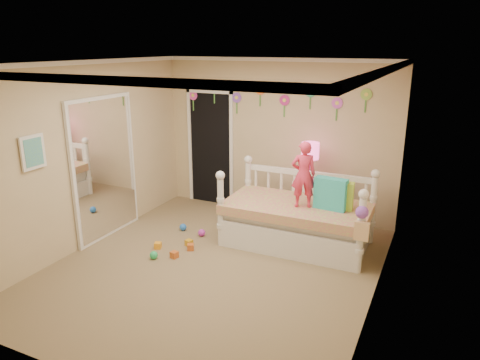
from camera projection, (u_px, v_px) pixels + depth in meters
The scene contains 18 objects.
floor at pixel (214, 268), 5.84m from camera, with size 4.00×4.50×0.01m, color #7F684C.
ceiling at pixel (210, 63), 5.08m from camera, with size 4.00×4.50×0.01m, color white.
back_wall at pixel (277, 139), 7.41m from camera, with size 4.00×0.01×2.60m, color tan.
left_wall at pixel (87, 156), 6.27m from camera, with size 0.01×4.50×2.60m, color tan.
right_wall at pixel (381, 195), 4.65m from camera, with size 0.01×4.50×2.60m, color tan.
crown_molding at pixel (210, 65), 5.09m from camera, with size 4.00×4.50×0.06m, color white, non-canonical shape.
daybed at pixel (297, 208), 6.39m from camera, with size 2.08×1.12×1.13m, color white, non-canonical shape.
pillow_turquoise at pixel (331, 194), 6.09m from camera, with size 0.44×0.15×0.44m, color #26ACBF.
pillow_lime at pixel (338, 195), 6.11m from camera, with size 0.41×0.15×0.39m, color #ABD641.
child at pixel (303, 175), 6.11m from camera, with size 0.34×0.22×0.93m, color #F6385C.
nightstand at pixel (308, 203), 7.08m from camera, with size 0.46×0.35×0.77m, color white.
table_lamp at pixel (310, 155), 6.86m from camera, with size 0.27×0.27×0.60m.
closet_doorway at pixel (210, 147), 7.98m from camera, with size 0.90×0.04×2.07m, color black.
flower_decals at pixel (272, 100), 7.25m from camera, with size 3.40×0.02×0.50m, color #B2668C, non-canonical shape.
mirror_closet at pixel (105, 168), 6.58m from camera, with size 0.07×1.30×2.10m, color white.
wall_picture at pixel (33, 152), 5.40m from camera, with size 0.05×0.34×0.42m, color white.
hanging_bag at pixel (361, 224), 5.48m from camera, with size 0.20×0.16×0.36m, color beige, non-canonical shape.
toy_scatter at pixel (170, 245), 6.36m from camera, with size 0.80×1.30×0.11m, color #996666, non-canonical shape.
Camera 1 is at (2.53, -4.61, 2.80)m, focal length 33.45 mm.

